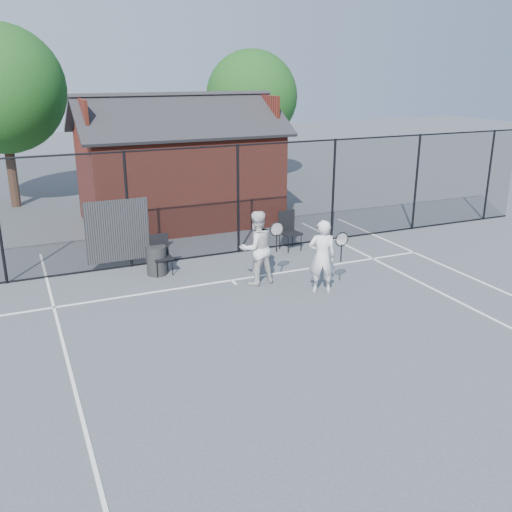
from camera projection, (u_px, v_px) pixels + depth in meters
name	position (u px, v px, depth m)	size (l,w,h in m)	color
ground	(287.00, 330.00, 11.24)	(80.00, 80.00, 0.00)	#454A4F
court_lines	(320.00, 359.00, 10.09)	(11.02, 18.00, 0.01)	white
fence	(192.00, 206.00, 15.01)	(22.04, 3.00, 3.00)	black
clubhouse	(179.00, 173.00, 18.75)	(6.50, 4.36, 4.19)	maroon
tree_left	(1.00, 89.00, 19.94)	(4.48, 4.48, 6.44)	black
tree_right	(252.00, 97.00, 24.78)	(3.97, 3.97, 5.70)	black
player_front	(322.00, 256.00, 12.89)	(0.82, 0.67, 1.71)	silver
player_back	(256.00, 248.00, 13.39)	(0.99, 0.76, 1.78)	silver
chair_left	(162.00, 256.00, 14.11)	(0.47, 0.49, 0.97)	black
chair_right	(290.00, 232.00, 15.99)	(0.52, 0.54, 1.08)	black
waste_bin	(157.00, 260.00, 14.15)	(0.50, 0.50, 0.73)	black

